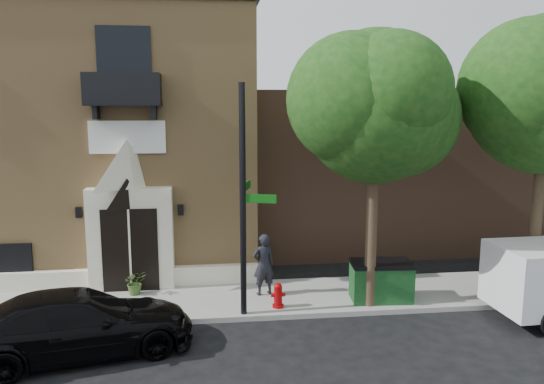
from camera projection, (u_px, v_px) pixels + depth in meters
The scene contains 11 objects.
ground at pixel (157, 326), 14.24m from camera, with size 120.00×120.00×0.00m, color black.
sidewalk at pixel (196, 301), 15.82m from camera, with size 42.00×3.00×0.15m, color gray.
church at pixel (95, 137), 20.92m from camera, with size 12.20×11.01×9.30m.
neighbour_building at pixel (443, 165), 23.95m from camera, with size 18.00×8.00×6.40m, color brown.
street_tree_left at pixel (377, 105), 14.33m from camera, with size 4.97×4.38×7.77m.
black_sedan at pixel (79, 324), 12.50m from camera, with size 2.17×5.33×1.55m, color black.
street_sign at pixel (244, 201), 14.22m from camera, with size 0.97×1.17×6.31m.
fire_hydrant at pixel (278, 295), 15.13m from camera, with size 0.41×0.33×0.72m.
dumpster at pixel (381, 280), 15.67m from camera, with size 1.87×1.15×1.17m.
planter at pixel (135, 282), 16.18m from camera, with size 0.67×0.58×0.74m, color #3B5825.
pedestrian_near at pixel (264, 264), 16.07m from camera, with size 0.69×0.45×1.89m, color black.
Camera 1 is at (1.45, -13.73, 5.90)m, focal length 35.00 mm.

